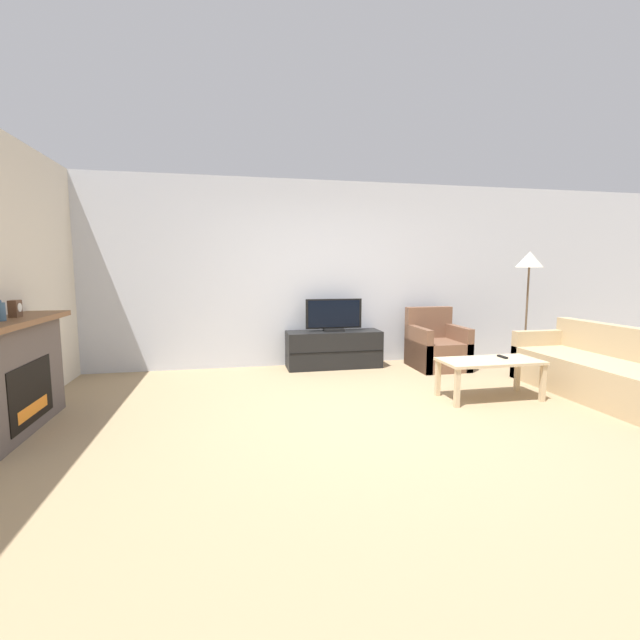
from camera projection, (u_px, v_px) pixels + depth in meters
ground_plane at (373, 417)px, 4.13m from camera, size 24.00×24.00×0.00m
wall_back at (321, 274)px, 6.34m from camera, size 12.00×0.06×2.70m
fireplace at (9, 377)px, 3.64m from camera, size 0.44×1.57×1.00m
mantel_clock at (15, 309)px, 3.73m from camera, size 0.08×0.11×0.15m
tv_stand at (334, 349)px, 6.21m from camera, size 1.37×0.45×0.53m
tv at (334, 316)px, 6.15m from camera, size 0.82×0.18×0.47m
armchair at (436, 348)px, 6.18m from camera, size 0.70×0.76×0.86m
coffee_table at (490, 365)px, 4.68m from camera, size 1.09×0.50×0.44m
remote at (502, 357)px, 4.78m from camera, size 0.04×0.15×0.02m
couch at (606, 374)px, 4.73m from camera, size 0.83×2.06×0.78m
floor_lamp at (529, 266)px, 5.96m from camera, size 0.37×0.37×1.67m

